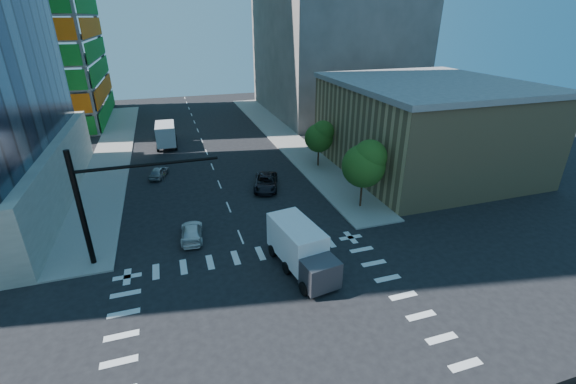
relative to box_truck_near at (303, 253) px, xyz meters
name	(u,v)px	position (x,y,z in m)	size (l,w,h in m)	color
ground	(281,337)	(-3.47, -5.82, -1.50)	(160.00, 160.00, 0.00)	black
road_markings	(281,337)	(-3.47, -5.82, -1.50)	(20.00, 20.00, 0.01)	silver
sidewalk_ne	(283,136)	(9.03, 34.18, -1.43)	(5.00, 60.00, 0.15)	gray
sidewalk_nw	(113,152)	(-15.97, 34.18, -1.43)	(5.00, 60.00, 0.15)	gray
commercial_building	(425,125)	(21.53, 16.18, 3.81)	(20.50, 22.50, 10.60)	tan
bg_building_ne	(333,36)	(23.53, 49.18, 12.50)	(24.00, 30.00, 28.00)	#5B5552
signal_mast_nw	(101,197)	(-13.47, 5.68, 3.99)	(10.20, 0.40, 9.00)	black
tree_south	(365,163)	(9.15, 8.09, 3.19)	(4.16, 4.16, 6.82)	#382316
tree_north	(320,136)	(9.45, 20.09, 2.49)	(3.54, 3.52, 5.78)	#382316
car_nb_far	(266,182)	(1.28, 15.53, -0.76)	(2.47, 5.35, 1.49)	black
car_sb_near	(192,232)	(-7.45, 7.22, -0.87)	(1.77, 4.35, 1.26)	silver
car_sb_mid	(159,172)	(-9.92, 22.61, -0.87)	(1.50, 3.73, 1.27)	#909497
box_truck_near	(303,253)	(0.00, 0.00, 0.00)	(3.69, 6.80, 3.39)	black
box_truck_far	(166,135)	(-8.60, 35.26, 0.02)	(2.98, 6.63, 3.44)	black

